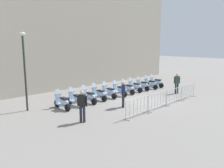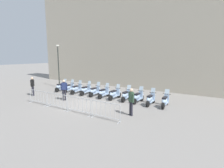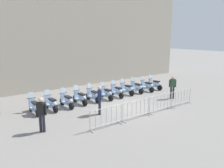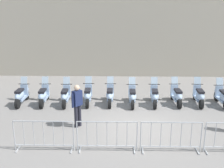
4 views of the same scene
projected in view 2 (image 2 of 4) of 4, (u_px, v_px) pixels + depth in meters
name	position (u px, v px, depth m)	size (l,w,h in m)	color
ground_plane	(86.00, 104.00, 13.82)	(120.00, 120.00, 0.00)	gray
building_facade	(137.00, 34.00, 20.23)	(28.00, 2.40, 11.98)	#B2A893
motorcycle_0	(61.00, 87.00, 18.51)	(0.58, 1.72, 1.24)	black
motorcycle_1	(69.00, 88.00, 17.97)	(0.64, 1.72, 1.24)	black
motorcycle_2	(76.00, 89.00, 17.38)	(0.63, 1.72, 1.24)	black
motorcycle_3	(86.00, 90.00, 16.92)	(0.63, 1.72, 1.24)	black
motorcycle_4	(95.00, 91.00, 16.36)	(0.60, 1.72, 1.24)	black
motorcycle_5	(104.00, 93.00, 15.69)	(0.58, 1.73, 1.24)	black
motorcycle_6	(114.00, 94.00, 15.18)	(0.56, 1.73, 1.24)	black
motorcycle_7	(126.00, 95.00, 14.68)	(0.66, 1.72, 1.24)	black
motorcycle_8	(138.00, 97.00, 14.10)	(0.56, 1.73, 1.24)	black
motorcycle_9	(150.00, 99.00, 13.42)	(0.62, 1.72, 1.24)	black
motorcycle_10	(165.00, 101.00, 12.91)	(0.66, 1.72, 1.24)	black
barrier_segment_0	(38.00, 97.00, 13.76)	(2.00, 0.67, 1.07)	#B2B5B7
barrier_segment_1	(57.00, 101.00, 12.65)	(2.00, 0.67, 1.07)	#B2B5B7
barrier_segment_2	(79.00, 106.00, 11.54)	(2.00, 0.67, 1.07)	#B2B5B7
barrier_segment_3	(105.00, 111.00, 10.44)	(2.00, 0.67, 1.07)	#B2B5B7
street_lamp	(58.00, 61.00, 20.10)	(0.36, 0.36, 4.82)	#2D332D
officer_near_row_end	(131.00, 100.00, 11.10)	(0.48, 0.37, 1.73)	#23232D
officer_mid_plaza	(64.00, 89.00, 14.77)	(0.38, 0.47, 1.73)	#23232D
officer_by_barriers	(33.00, 85.00, 16.38)	(0.41, 0.42, 1.73)	#23232D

